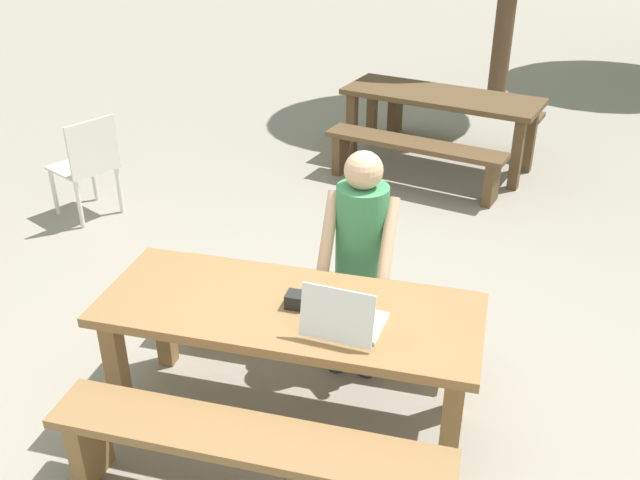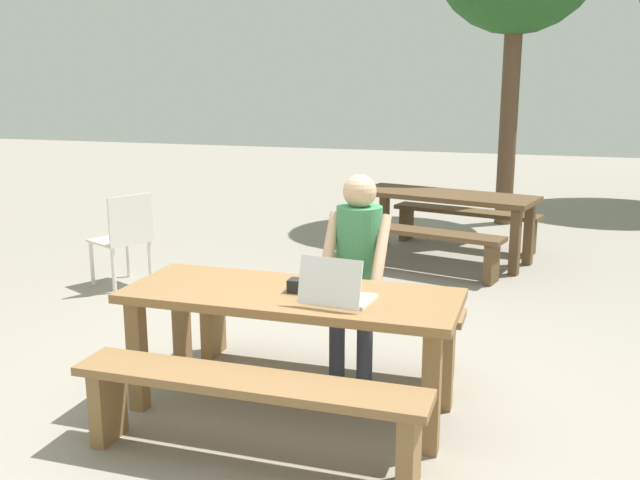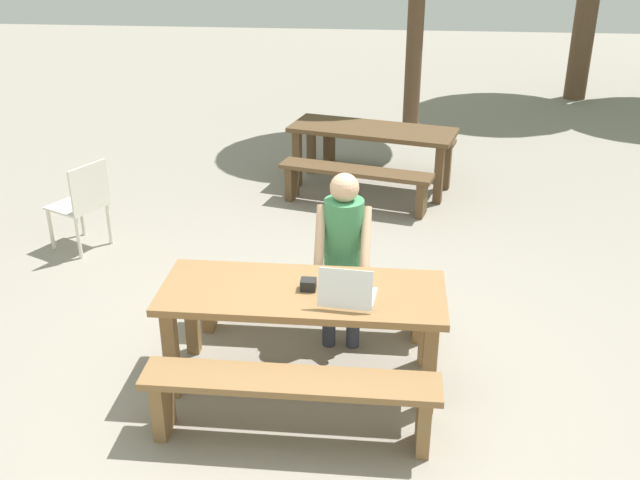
# 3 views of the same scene
# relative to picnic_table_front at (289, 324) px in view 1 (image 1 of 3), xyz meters

# --- Properties ---
(ground_plane) EXTENTS (30.00, 30.00, 0.00)m
(ground_plane) POSITION_rel_picnic_table_front_xyz_m (0.00, 0.00, -0.60)
(ground_plane) COLOR gray
(picnic_table_front) EXTENTS (1.89, 0.73, 0.71)m
(picnic_table_front) POSITION_rel_picnic_table_front_xyz_m (0.00, 0.00, 0.00)
(picnic_table_front) COLOR olive
(picnic_table_front) RESTS_ON ground
(bench_near) EXTENTS (1.81, 0.30, 0.46)m
(bench_near) POSITION_rel_picnic_table_front_xyz_m (0.00, -0.64, -0.26)
(bench_near) COLOR olive
(bench_near) RESTS_ON ground
(bench_far) EXTENTS (1.81, 0.30, 0.46)m
(bench_far) POSITION_rel_picnic_table_front_xyz_m (0.00, 0.64, -0.26)
(bench_far) COLOR olive
(bench_far) RESTS_ON ground
(laptop) EXTENTS (0.37, 0.35, 0.27)m
(laptop) POSITION_rel_picnic_table_front_xyz_m (0.31, -0.13, 0.17)
(laptop) COLOR white
(laptop) RESTS_ON picnic_table_front
(small_pouch) EXTENTS (0.10, 0.09, 0.07)m
(small_pouch) POSITION_rel_picnic_table_front_xyz_m (0.04, 0.01, 0.15)
(small_pouch) COLOR black
(small_pouch) RESTS_ON picnic_table_front
(person_seated) EXTENTS (0.40, 0.40, 1.31)m
(person_seated) POSITION_rel_picnic_table_front_xyz_m (0.23, 0.60, 0.16)
(person_seated) COLOR #333847
(person_seated) RESTS_ON ground
(plastic_chair) EXTENTS (0.59, 0.59, 0.87)m
(plastic_chair) POSITION_rel_picnic_table_front_xyz_m (-2.31, 1.91, -0.14)
(plastic_chair) COLOR silver
(plastic_chair) RESTS_ON ground
(picnic_table_mid) EXTENTS (1.96, 1.10, 0.71)m
(picnic_table_mid) POSITION_rel_picnic_table_front_xyz_m (0.35, 3.83, -0.01)
(picnic_table_mid) COLOR brown
(picnic_table_mid) RESTS_ON ground
(bench_mid_south) EXTENTS (1.69, 0.70, 0.43)m
(bench_mid_south) POSITION_rel_picnic_table_front_xyz_m (0.19, 3.20, -0.28)
(bench_mid_south) COLOR brown
(bench_mid_south) RESTS_ON ground
(bench_mid_north) EXTENTS (1.69, 0.70, 0.43)m
(bench_mid_north) POSITION_rel_picnic_table_front_xyz_m (0.50, 4.45, -0.28)
(bench_mid_north) COLOR brown
(bench_mid_north) RESTS_ON ground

